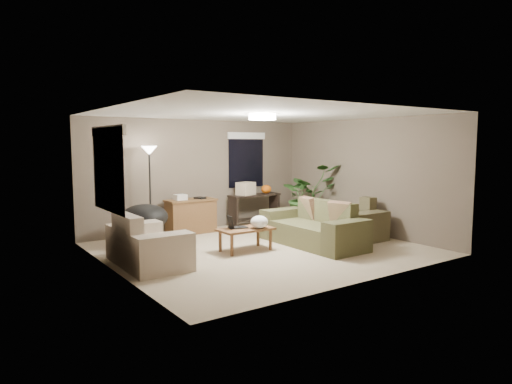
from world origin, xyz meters
TOP-DOWN VIEW (x-y plane):
  - room_shell at (0.00, 0.00)m, footprint 5.50×5.50m
  - main_sofa at (1.03, -0.30)m, footprint 0.95×2.20m
  - throw_pillows at (1.28, -0.30)m, footprint 0.34×1.39m
  - loveseat at (-2.20, 0.13)m, footprint 0.90×1.60m
  - armchair at (2.07, -0.41)m, footprint 0.95×1.00m
  - coffee_table at (-0.34, 0.04)m, footprint 1.00×0.55m
  - laptop at (-0.51, 0.14)m, footprint 0.40×0.31m
  - plastic_bag at (-0.14, -0.11)m, footprint 0.39×0.37m
  - desk at (-0.40, 2.12)m, footprint 1.10×0.50m
  - desk_papers at (-0.56, 2.11)m, footprint 0.71×0.29m
  - console_table at (1.31, 2.14)m, footprint 1.30×0.40m
  - pumpkin at (1.66, 2.14)m, footprint 0.28×0.28m
  - cardboard_box at (1.06, 2.14)m, footprint 0.47×0.41m
  - papasan_chair at (-1.68, 1.55)m, footprint 1.18×1.18m
  - floor_lamp at (-1.35, 2.07)m, footprint 0.32×0.32m
  - ceiling_fixture at (0.00, 0.00)m, footprint 0.50×0.50m
  - houseplant at (2.21, 1.21)m, footprint 1.34×1.48m
  - cat_scratching_post at (2.42, 0.33)m, footprint 0.32×0.32m
  - window_left at (-2.73, 0.30)m, footprint 0.05×1.56m
  - window_back at (1.30, 2.48)m, footprint 1.06×0.05m

SIDE VIEW (x-z plane):
  - cat_scratching_post at x=2.42m, z-range -0.04..0.46m
  - main_sofa at x=1.03m, z-range -0.13..0.72m
  - loveseat at x=-2.20m, z-range -0.13..0.72m
  - armchair at x=2.07m, z-range -0.13..0.72m
  - coffee_table at x=-0.34m, z-range 0.15..0.57m
  - desk at x=-0.40m, z-range 0.00..0.75m
  - console_table at x=1.31m, z-range 0.06..0.81m
  - papasan_chair at x=-1.68m, z-range 0.07..0.86m
  - laptop at x=-0.51m, z-range 0.36..0.60m
  - plastic_bag at x=-0.14m, z-range 0.42..0.65m
  - houseplant at x=2.21m, z-range 0.00..1.16m
  - throw_pillows at x=1.28m, z-range 0.42..0.88m
  - desk_papers at x=-0.56m, z-range 0.74..0.86m
  - pumpkin at x=1.66m, z-range 0.75..0.96m
  - cardboard_box at x=1.06m, z-range 0.75..1.05m
  - room_shell at x=0.00m, z-range -1.50..4.00m
  - floor_lamp at x=-1.35m, z-range 0.64..2.55m
  - window_left at x=-2.73m, z-range 1.12..2.45m
  - window_back at x=1.30m, z-range 1.12..2.45m
  - ceiling_fixture at x=0.00m, z-range 2.39..2.49m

